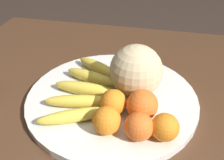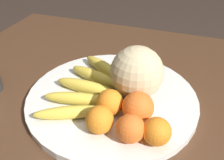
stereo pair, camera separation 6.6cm
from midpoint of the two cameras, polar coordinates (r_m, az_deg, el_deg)
The scene contains 10 objects.
kitchen_table at distance 0.79m, azimuth 8.60°, elevation -9.20°, with size 1.30×0.92×0.71m.
fruit_bowl at distance 0.70m, azimuth 2.73°, elevation -4.05°, with size 0.45×0.45×0.02m.
melon at distance 0.66m, azimuth 8.27°, elevation 1.55°, with size 0.14×0.14×0.14m.
banana_bunch at distance 0.69m, azimuth -2.35°, elevation -1.47°, with size 0.18×0.32×0.03m.
orange_front_left at distance 0.57m, azimuth 0.59°, elevation -8.77°, with size 0.06×0.06×0.06m.
orange_front_right at distance 0.62m, azimuth 2.60°, elevation -5.00°, with size 0.06×0.06×0.06m.
orange_mid_center at distance 0.60m, azimuth 8.83°, elevation -6.00°, with size 0.07×0.07×0.07m.
orange_back_left at distance 0.56m, azimuth 7.46°, elevation -10.58°, with size 0.06×0.06×0.06m.
orange_back_right at distance 0.56m, azimuth 13.12°, elevation -11.01°, with size 0.06×0.06×0.06m.
produce_tag at distance 0.66m, azimuth 8.80°, elevation -5.91°, with size 0.08×0.04×0.00m.
Camera 2 is at (-0.11, 0.56, 1.15)m, focal length 42.00 mm.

